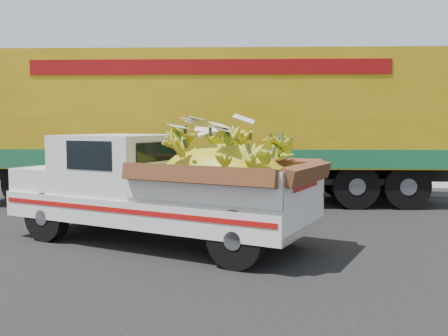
# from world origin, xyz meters

# --- Properties ---
(ground) EXTENTS (100.00, 100.00, 0.00)m
(ground) POSITION_xyz_m (0.00, 0.00, 0.00)
(ground) COLOR black
(ground) RESTS_ON ground
(curb) EXTENTS (60.00, 0.25, 0.15)m
(curb) POSITION_xyz_m (0.00, 6.49, 0.07)
(curb) COLOR gray
(curb) RESTS_ON ground
(sidewalk) EXTENTS (60.00, 4.00, 0.14)m
(sidewalk) POSITION_xyz_m (0.00, 8.59, 0.07)
(sidewalk) COLOR gray
(sidewalk) RESTS_ON ground
(building_left) EXTENTS (18.00, 6.00, 5.00)m
(building_left) POSITION_xyz_m (-8.00, 14.49, 2.50)
(building_left) COLOR gray
(building_left) RESTS_ON ground
(pickup_truck) EXTENTS (5.55, 3.15, 1.84)m
(pickup_truck) POSITION_xyz_m (-0.76, -0.64, 0.99)
(pickup_truck) COLOR black
(pickup_truck) RESTS_ON ground
(semi_trailer) EXTENTS (12.09, 4.84, 3.80)m
(semi_trailer) POSITION_xyz_m (-1.38, 4.04, 2.12)
(semi_trailer) COLOR black
(semi_trailer) RESTS_ON ground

